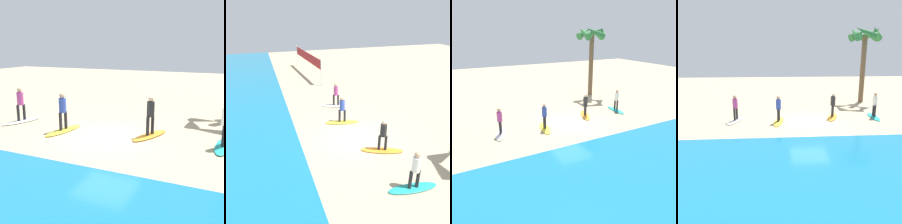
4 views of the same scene
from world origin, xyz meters
The scene contains 8 objects.
ground_plane centered at (0.00, 0.00, 0.00)m, with size 60.00×60.00×0.00m, color tan.
surfboard_teal centered at (-4.54, -0.66, 0.04)m, with size 2.10×0.56×0.09m, color teal.
surfboard_orange centered at (-1.67, -0.79, 0.04)m, with size 2.10×0.56×0.09m, color orange.
surfer_orange centered at (-1.67, -0.79, 1.04)m, with size 0.32×0.44×1.64m.
surfboard_yellow centered at (2.04, 0.06, 0.04)m, with size 2.10×0.56×0.09m, color yellow.
surfer_yellow centered at (2.04, 0.06, 1.04)m, with size 0.32×0.45×1.64m.
surfboard_white centered at (4.81, -0.42, 0.04)m, with size 2.10×0.56×0.09m, color white.
surfer_white centered at (4.81, -0.42, 1.04)m, with size 0.32×0.44×1.64m.
Camera 1 is at (-4.66, 9.97, 3.73)m, focal length 44.48 mm.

